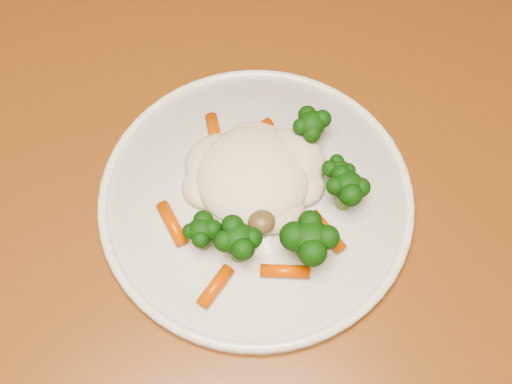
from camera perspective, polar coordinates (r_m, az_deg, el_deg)
The scene contains 3 objects.
dining_table at distance 0.75m, azimuth -4.97°, elevation 0.60°, with size 1.29×1.00×0.75m.
plate at distance 0.62m, azimuth -0.00°, elevation -0.61°, with size 0.30×0.30×0.01m, color white.
meal at distance 0.59m, azimuth 1.15°, elevation 0.45°, with size 0.20×0.20×0.05m.
Camera 1 is at (0.35, -0.57, 1.31)m, focal length 45.00 mm.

